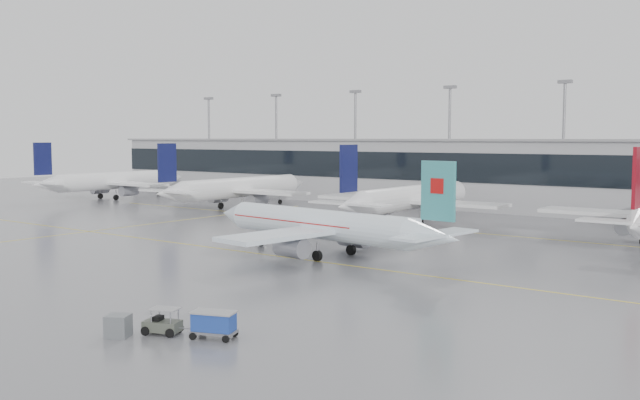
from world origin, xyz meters
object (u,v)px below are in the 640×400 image
Objects in this scene: air_canada_jet at (326,226)px; gse_unit at (118,326)px; baggage_cart at (214,323)px; baggage_tug at (162,325)px.

air_canada_jet reaches higher than gse_unit.
baggage_cart is (12.75, -29.06, -2.29)m from air_canada_jet.
air_canada_jet is 31.81m from baggage_cart.
gse_unit is (-5.05, -3.44, -0.30)m from baggage_cart.
baggage_cart is (3.36, 1.29, 0.41)m from baggage_tug.
air_canada_jet is at bearing 74.46° from gse_unit.
baggage_tug is 1.13× the size of baggage_cart.
baggage_tug is 3.62m from baggage_cart.
baggage_tug is at bearing 114.26° from air_canada_jet.
gse_unit is at bearing -166.81° from baggage_cart.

